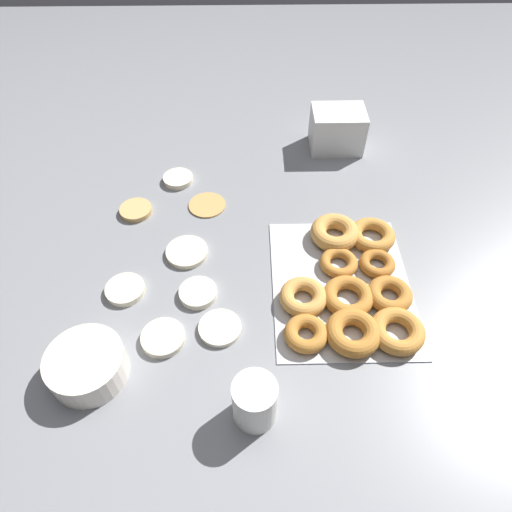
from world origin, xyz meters
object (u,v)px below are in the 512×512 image
(pancake_1, at_px, (178,179))
(batter_bowl, at_px, (87,365))
(pancake_7, at_px, (163,338))
(pancake_4, at_px, (220,328))
(donut_tray, at_px, (350,285))
(pancake_3, at_px, (207,204))
(container_stack, at_px, (337,130))
(paper_cup, at_px, (255,402))
(pancake_5, at_px, (198,293))
(pancake_0, at_px, (187,252))
(pancake_2, at_px, (125,290))
(pancake_6, at_px, (136,210))

(pancake_1, distance_m, batter_bowl, 0.58)
(pancake_1, xyz_separation_m, pancake_7, (-0.50, -0.02, -0.00))
(pancake_4, height_order, donut_tray, donut_tray)
(pancake_3, relative_size, container_stack, 0.64)
(pancake_3, bearing_deg, batter_bowl, 157.18)
(pancake_1, bearing_deg, container_stack, -71.46)
(pancake_7, xyz_separation_m, paper_cup, (-0.16, -0.18, 0.04))
(pancake_4, distance_m, pancake_5, 0.10)
(pancake_0, height_order, container_stack, container_stack)
(pancake_1, distance_m, container_stack, 0.48)
(pancake_1, xyz_separation_m, pancake_3, (-0.10, -0.08, -0.00))
(pancake_3, distance_m, pancake_5, 0.29)
(pancake_7, bearing_deg, pancake_2, 38.32)
(pancake_6, relative_size, container_stack, 0.55)
(pancake_1, relative_size, container_stack, 0.54)
(batter_bowl, distance_m, container_stack, 0.92)
(pancake_5, xyz_separation_m, paper_cup, (-0.27, -0.12, 0.04))
(pancake_1, distance_m, pancake_4, 0.50)
(container_stack, bearing_deg, pancake_4, 153.04)
(pancake_2, distance_m, pancake_3, 0.32)
(pancake_2, bearing_deg, container_stack, -45.20)
(pancake_3, bearing_deg, pancake_2, 149.11)
(pancake_2, relative_size, pancake_4, 0.97)
(pancake_2, xyz_separation_m, pancake_5, (-0.01, -0.16, 0.00))
(paper_cup, bearing_deg, pancake_2, 45.04)
(pancake_2, xyz_separation_m, container_stack, (0.53, -0.53, 0.05))
(pancake_7, height_order, paper_cup, paper_cup)
(pancake_2, height_order, batter_bowl, batter_bowl)
(pancake_4, xyz_separation_m, pancake_7, (-0.02, 0.11, 0.00))
(pancake_0, bearing_deg, donut_tray, -107.19)
(container_stack, xyz_separation_m, paper_cup, (-0.81, 0.25, -0.01))
(pancake_5, bearing_deg, donut_tray, -88.64)
(pancake_2, bearing_deg, pancake_3, -30.89)
(pancake_6, distance_m, pancake_7, 0.40)
(container_stack, distance_m, paper_cup, 0.85)
(pancake_4, distance_m, container_stack, 0.71)
(pancake_3, height_order, paper_cup, paper_cup)
(pancake_5, relative_size, donut_tray, 0.21)
(pancake_6, bearing_deg, paper_cup, -150.99)
(container_stack, bearing_deg, pancake_7, 146.32)
(pancake_1, relative_size, pancake_4, 0.91)
(pancake_6, height_order, pancake_7, pancake_7)
(batter_bowl, height_order, container_stack, container_stack)
(pancake_1, height_order, pancake_6, pancake_1)
(pancake_2, xyz_separation_m, paper_cup, (-0.28, -0.28, 0.04))
(pancake_1, distance_m, pancake_3, 0.13)
(pancake_7, height_order, batter_bowl, batter_bowl)
(pancake_1, xyz_separation_m, donut_tray, (-0.38, -0.41, 0.01))
(pancake_2, height_order, paper_cup, paper_cup)
(pancake_3, xyz_separation_m, donut_tray, (-0.28, -0.33, 0.01))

